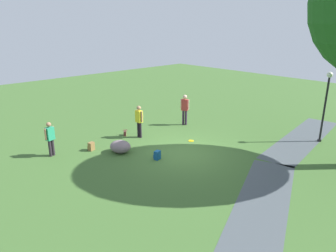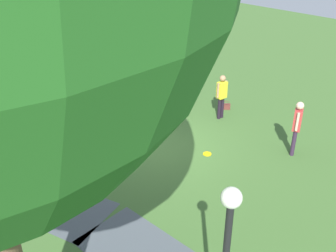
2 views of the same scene
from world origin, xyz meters
TOP-DOWN VIEW (x-y plane):
  - ground_plane at (0.00, 0.00)m, footprint 48.00×48.00m
  - footpath_segment_near at (-6.04, 2.88)m, footprint 8.16×2.79m
  - footpath_segment_mid at (1.61, 5.00)m, footprint 8.03×4.68m
  - lamp_post at (-6.20, 3.67)m, footprint 0.28×0.28m
  - lawn_boulder at (2.10, -2.09)m, footprint 1.17×1.25m
  - woman_with_handbag at (0.16, -3.12)m, footprint 0.25×0.52m
  - man_near_boulder at (4.60, -3.91)m, footprint 0.50×0.33m
  - passerby_on_path at (-3.13, -2.99)m, footprint 0.39×0.46m
  - handbag_on_grass at (0.56, -3.88)m, footprint 0.38×0.38m
  - backpack_by_boulder at (2.96, -3.27)m, footprint 0.33×0.32m
  - spare_backpack_on_lawn at (1.36, -0.34)m, footprint 0.32×0.31m
  - frisbee_on_grass at (-1.42, -0.86)m, footprint 0.27×0.27m

SIDE VIEW (x-z plane):
  - ground_plane at x=0.00m, z-range 0.00..0.00m
  - footpath_segment_near at x=-6.04m, z-range 0.00..0.01m
  - footpath_segment_mid at x=1.61m, z-range 0.00..0.01m
  - frisbee_on_grass at x=-1.42m, z-range 0.00..0.02m
  - handbag_on_grass at x=0.56m, z-range -0.01..0.29m
  - backpack_by_boulder at x=2.96m, z-range -0.01..0.39m
  - spare_backpack_on_lawn at x=1.36m, z-range -0.01..0.39m
  - lawn_boulder at x=2.10m, z-range 0.00..0.58m
  - man_near_boulder at x=4.60m, z-range 0.12..1.73m
  - woman_with_handbag at x=0.16m, z-range 0.14..1.86m
  - passerby_on_path at x=-3.13m, z-range 0.16..1.98m
  - lamp_post at x=-6.20m, z-range 0.42..3.97m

